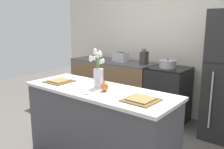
# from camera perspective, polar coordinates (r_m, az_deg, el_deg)

# --- Properties ---
(back_wall) EXTENTS (5.20, 0.08, 2.70)m
(back_wall) POSITION_cam_1_polar(r_m,az_deg,el_deg) (4.24, 15.02, 8.37)
(back_wall) COLOR silver
(back_wall) RESTS_ON ground_plane
(kitchen_island) EXTENTS (1.80, 0.66, 0.89)m
(kitchen_island) POSITION_cam_1_polar(r_m,az_deg,el_deg) (2.78, -3.28, -12.33)
(kitchen_island) COLOR #4C4C51
(kitchen_island) RESTS_ON ground_plane
(back_counter) EXTENTS (1.68, 0.60, 0.91)m
(back_counter) POSITION_cam_1_polar(r_m,az_deg,el_deg) (4.59, 0.11, -2.28)
(back_counter) COLOR brown
(back_counter) RESTS_ON ground_plane
(stove_range) EXTENTS (0.60, 0.61, 0.91)m
(stove_range) POSITION_cam_1_polar(r_m,az_deg,el_deg) (4.00, 13.31, -4.81)
(stove_range) COLOR black
(stove_range) RESTS_ON ground_plane
(flower_vase) EXTENTS (0.14, 0.20, 0.44)m
(flower_vase) POSITION_cam_1_polar(r_m,az_deg,el_deg) (2.65, -3.33, 0.35)
(flower_vase) COLOR silver
(flower_vase) RESTS_ON kitchen_island
(pear_figurine) EXTENTS (0.09, 0.09, 0.14)m
(pear_figurine) POSITION_cam_1_polar(r_m,az_deg,el_deg) (2.52, -1.84, -2.82)
(pear_figurine) COLOR #C66B33
(pear_figurine) RESTS_ON kitchen_island
(plate_setting_left) EXTENTS (0.31, 0.31, 0.02)m
(plate_setting_left) POSITION_cam_1_polar(r_m,az_deg,el_deg) (3.01, -12.58, -1.53)
(plate_setting_left) COLOR brown
(plate_setting_left) RESTS_ON kitchen_island
(plate_setting_right) EXTENTS (0.31, 0.31, 0.02)m
(plate_setting_right) POSITION_cam_1_polar(r_m,az_deg,el_deg) (2.24, 7.01, -6.04)
(plate_setting_right) COLOR brown
(plate_setting_right) RESTS_ON kitchen_island
(toaster) EXTENTS (0.28, 0.18, 0.17)m
(toaster) POSITION_cam_1_polar(r_m,az_deg,el_deg) (4.37, 2.07, 4.24)
(toaster) COLOR #B7BABC
(toaster) RESTS_ON back_counter
(cooking_pot) EXTENTS (0.27, 0.27, 0.15)m
(cooking_pot) POSITION_cam_1_polar(r_m,az_deg,el_deg) (3.85, 13.26, 2.47)
(cooking_pot) COLOR #B2B5B7
(cooking_pot) RESTS_ON stove_range
(knife_block) EXTENTS (0.10, 0.14, 0.27)m
(knife_block) POSITION_cam_1_polar(r_m,az_deg,el_deg) (4.10, 7.73, 3.96)
(knife_block) COLOR #3D3833
(knife_block) RESTS_ON back_counter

